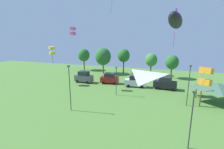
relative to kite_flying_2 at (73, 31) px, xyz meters
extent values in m
cylinder|color=blue|center=(8.01, 0.38, 4.72)|extent=(0.42, 0.28, 2.94)
cube|color=#E54C93|center=(0.00, 0.00, 0.50)|extent=(1.04, 1.11, 0.66)
cube|color=#E54C93|center=(0.00, 0.00, -0.50)|extent=(1.04, 1.11, 0.66)
cylinder|color=black|center=(-0.43, -0.43, 0.00)|extent=(0.02, 0.02, 1.49)
cylinder|color=black|center=(0.43, -0.43, 0.00)|extent=(0.02, 0.02, 1.49)
cylinder|color=black|center=(-0.43, 0.43, 0.00)|extent=(0.02, 0.02, 1.49)
cylinder|color=black|center=(0.43, 0.43, 0.00)|extent=(0.02, 0.02, 1.49)
cube|color=orange|center=(22.92, -9.49, -4.65)|extent=(1.84, 1.88, 0.96)
cube|color=orange|center=(22.92, -9.49, -6.10)|extent=(1.84, 1.88, 0.96)
cylinder|color=white|center=(22.29, -10.12, -5.37)|extent=(0.02, 0.02, 2.18)
cylinder|color=white|center=(23.55, -10.12, -5.37)|extent=(0.02, 0.02, 2.18)
cylinder|color=white|center=(22.29, -8.86, -5.37)|extent=(0.02, 0.02, 2.18)
cylinder|color=white|center=(23.55, -8.86, -5.37)|extent=(0.02, 0.02, 2.18)
cube|color=yellow|center=(-5.98, 0.96, -3.62)|extent=(1.46, 1.45, 0.60)
cube|color=yellow|center=(-5.98, 0.96, -4.74)|extent=(1.46, 1.45, 0.60)
cylinder|color=black|center=(-6.47, 0.47, -4.18)|extent=(0.02, 0.02, 1.68)
cylinder|color=black|center=(-5.50, 0.47, -4.18)|extent=(0.02, 0.02, 1.68)
cylinder|color=black|center=(-6.47, 1.44, -4.18)|extent=(0.02, 0.02, 1.68)
cylinder|color=black|center=(-5.50, 1.44, -4.18)|extent=(0.02, 0.02, 1.68)
cylinder|color=black|center=(-5.98, 0.96, -6.23)|extent=(0.31, 0.28, 2.25)
pyramid|color=white|center=(15.20, -17.15, -4.63)|extent=(3.79, 4.31, 0.54)
ellipsoid|color=black|center=(18.73, -14.13, 0.88)|extent=(1.93, 5.78, 1.97)
cube|color=purple|center=(18.73, -14.13, 1.22)|extent=(0.20, 0.27, 1.55)
cylinder|color=purple|center=(18.73, -14.13, -0.86)|extent=(0.08, 0.25, 1.38)
cube|color=#4C5156|center=(-0.02, 4.11, -10.86)|extent=(4.36, 1.98, 1.40)
cube|color=#1E232D|center=(-0.02, 4.11, -9.67)|extent=(2.44, 1.73, 0.98)
cylinder|color=black|center=(1.25, 3.17, -11.56)|extent=(0.65, 0.26, 0.64)
cylinder|color=black|center=(1.36, 4.89, -11.56)|extent=(0.65, 0.26, 0.64)
cylinder|color=black|center=(-1.39, 3.33, -11.56)|extent=(0.65, 0.26, 0.64)
cylinder|color=black|center=(-1.28, 5.05, -11.56)|extent=(0.65, 0.26, 0.64)
cube|color=maroon|center=(6.16, 4.96, -10.93)|extent=(4.31, 2.25, 1.27)
cube|color=#1E232D|center=(6.16, 4.96, -9.84)|extent=(2.44, 1.92, 0.89)
cylinder|color=black|center=(7.53, 4.15, -11.56)|extent=(0.66, 0.28, 0.64)
cylinder|color=black|center=(7.35, 6.01, -11.56)|extent=(0.66, 0.28, 0.64)
cylinder|color=black|center=(4.97, 3.91, -11.56)|extent=(0.66, 0.28, 0.64)
cylinder|color=black|center=(4.79, 5.76, -11.56)|extent=(0.66, 0.28, 0.64)
cube|color=silver|center=(12.34, 4.17, -10.91)|extent=(4.75, 2.06, 1.31)
cube|color=#1E232D|center=(12.34, 4.17, -9.79)|extent=(2.66, 1.77, 0.92)
cylinder|color=black|center=(13.83, 3.41, -11.56)|extent=(0.65, 0.27, 0.64)
cylinder|color=black|center=(13.70, 5.13, -11.56)|extent=(0.65, 0.27, 0.64)
cylinder|color=black|center=(10.97, 3.20, -11.56)|extent=(0.65, 0.27, 0.64)
cylinder|color=black|center=(10.84, 4.92, -11.56)|extent=(0.65, 0.27, 0.64)
cube|color=black|center=(18.51, 4.39, -10.86)|extent=(4.83, 2.14, 1.39)
cube|color=#1E232D|center=(18.51, 4.39, -9.68)|extent=(2.71, 1.84, 0.98)
cylinder|color=black|center=(19.90, 3.39, -11.56)|extent=(0.66, 0.27, 0.64)
cylinder|color=black|center=(20.03, 5.17, -11.56)|extent=(0.66, 0.27, 0.64)
cylinder|color=black|center=(16.99, 3.61, -11.56)|extent=(0.66, 0.27, 0.64)
cylinder|color=black|center=(17.12, 5.39, -11.56)|extent=(0.66, 0.27, 0.64)
cylinder|color=brown|center=(23.96, -3.05, -10.58)|extent=(0.20, 0.20, 2.60)
cylinder|color=brown|center=(23.96, 0.96, -10.58)|extent=(0.20, 0.20, 2.60)
pyramid|color=#3D604C|center=(26.61, -1.04, -8.78)|extent=(6.86, 5.19, 1.00)
cylinder|color=#2D2D33|center=(9.65, -2.07, -9.26)|extent=(0.12, 0.12, 5.24)
cube|color=#4C4C51|center=(9.65, -2.07, -6.52)|extent=(0.36, 0.20, 0.24)
cylinder|color=#2D2D33|center=(20.95, -14.98, -8.86)|extent=(0.12, 0.12, 6.04)
cube|color=#4C4C51|center=(20.95, -14.98, -5.72)|extent=(0.36, 0.20, 0.24)
cylinder|color=#2D2D33|center=(4.78, -10.41, -8.48)|extent=(0.12, 0.12, 6.80)
cube|color=#4C4C51|center=(4.78, -10.41, -4.96)|extent=(0.36, 0.20, 0.24)
cylinder|color=#2D2D33|center=(21.97, -3.43, -8.63)|extent=(0.12, 0.12, 6.50)
cube|color=#4C4C51|center=(21.97, -3.43, -5.26)|extent=(0.36, 0.20, 0.24)
cylinder|color=brown|center=(-6.02, 16.89, -10.20)|extent=(0.36, 0.36, 3.36)
ellipsoid|color=#286628|center=(-6.02, 16.89, -7.17)|extent=(3.58, 3.58, 3.94)
cylinder|color=brown|center=(1.32, 14.11, -10.26)|extent=(0.36, 0.36, 3.24)
ellipsoid|color=#286628|center=(1.32, 14.11, -6.96)|extent=(4.48, 4.48, 4.93)
cylinder|color=brown|center=(6.78, 16.43, -9.97)|extent=(0.36, 0.36, 3.82)
ellipsoid|color=#286628|center=(6.78, 16.43, -6.76)|extent=(3.47, 3.47, 3.82)
cylinder|color=brown|center=(14.60, 16.23, -10.37)|extent=(0.36, 0.36, 3.02)
ellipsoid|color=#3D7F38|center=(14.60, 16.23, -7.64)|extent=(3.27, 3.27, 3.59)
cylinder|color=brown|center=(19.95, 14.16, -10.40)|extent=(0.36, 0.36, 2.96)
ellipsoid|color=#286628|center=(19.95, 14.16, -7.66)|extent=(3.36, 3.36, 3.69)
camera|label=1|loc=(17.94, -32.33, -0.12)|focal=28.00mm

